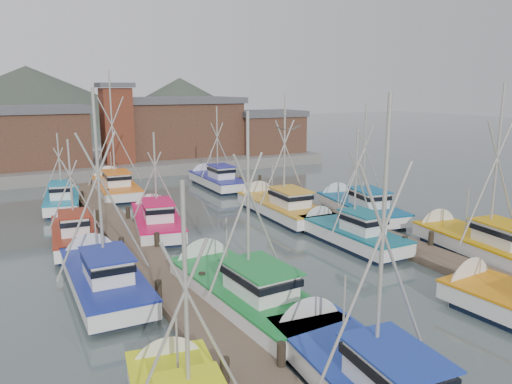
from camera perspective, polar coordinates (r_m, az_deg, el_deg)
name	(u,v)px	position (r m, az deg, el deg)	size (l,w,h in m)	color
ground	(293,263)	(27.16, 4.28, -8.10)	(260.00, 260.00, 0.00)	#4B5A59
dock_left	(145,257)	(28.03, -12.61, -7.27)	(2.30, 46.00, 1.50)	brown
dock_right	(351,225)	(34.11, 10.76, -3.73)	(2.30, 46.00, 1.50)	brown
quay	(129,162)	(60.83, -14.32, 3.31)	(44.00, 16.00, 1.20)	gray
shed_left	(25,136)	(56.95, -24.92, 5.81)	(12.72, 8.48, 6.20)	brown
shed_center	(176,126)	(62.00, -9.08, 7.49)	(14.84, 9.54, 6.90)	brown
shed_right	(267,131)	(63.71, 1.31, 6.98)	(8.48, 6.36, 5.20)	brown
lookout_tower	(117,123)	(56.00, -15.64, 7.64)	(3.60, 3.60, 8.50)	maroon
boat_0	(360,374)	(16.53, 11.82, -19.68)	(3.96, 9.38, 9.93)	#0E1B31
boat_4	(239,289)	(22.09, -1.94, -11.00)	(3.86, 10.24, 9.29)	#0E1B31
boat_5	(347,233)	(30.63, 10.31, -4.60)	(3.20, 8.37, 7.94)	#0E1B31
boat_6	(102,276)	(24.55, -17.18, -9.13)	(4.10, 9.20, 10.07)	#0E1B31
boat_7	(478,243)	(30.83, 24.03, -5.34)	(4.16, 9.60, 10.35)	#0E1B31
boat_8	(156,220)	(33.69, -11.34, -3.13)	(4.21, 9.14, 7.24)	#0E1B31
boat_9	(279,206)	(36.82, 2.61, -1.62)	(3.92, 9.94, 9.66)	#0E1B31
boat_10	(74,234)	(31.89, -20.04, -4.49)	(3.12, 8.15, 7.00)	#0E1B31
boat_11	(357,207)	(37.39, 11.46, -1.64)	(4.30, 9.59, 9.10)	#0E1B31
boat_12	(114,186)	(45.99, -15.90, 0.67)	(4.60, 10.06, 11.60)	#0E1B31
boat_13	(215,180)	(47.45, -4.71, 1.41)	(3.37, 8.84, 8.31)	#0E1B31
boat_14	(63,200)	(41.79, -21.23, -0.81)	(3.52, 8.15, 6.50)	#0E1B31
gull_near	(288,129)	(22.98, 3.69, 7.25)	(1.52, 0.66, 0.24)	gray
gull_far	(286,115)	(28.14, 3.43, 8.74)	(1.55, 0.65, 0.24)	gray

